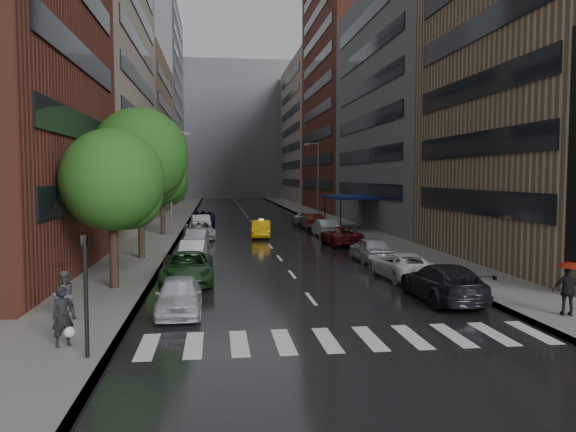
# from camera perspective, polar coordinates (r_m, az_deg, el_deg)

# --- Properties ---
(ground) EXTENTS (220.00, 220.00, 0.00)m
(ground) POSITION_cam_1_polar(r_m,az_deg,el_deg) (20.33, 4.28, -10.82)
(ground) COLOR gray
(ground) RESTS_ON ground
(road) EXTENTS (14.00, 140.00, 0.01)m
(road) POSITION_cam_1_polar(r_m,az_deg,el_deg) (69.55, -4.03, -0.23)
(road) COLOR black
(road) RESTS_ON ground
(sidewalk_left) EXTENTS (4.00, 140.00, 0.15)m
(sidewalk_left) POSITION_cam_1_polar(r_m,az_deg,el_deg) (69.62, -11.44, -0.24)
(sidewalk_left) COLOR gray
(sidewalk_left) RESTS_ON ground
(sidewalk_right) EXTENTS (4.00, 140.00, 0.15)m
(sidewalk_right) POSITION_cam_1_polar(r_m,az_deg,el_deg) (70.64, 3.28, -0.11)
(sidewalk_right) COLOR gray
(sidewalk_right) RESTS_ON ground
(crosswalk) EXTENTS (13.15, 2.80, 0.01)m
(crosswalk) POSITION_cam_1_polar(r_m,az_deg,el_deg) (18.49, 6.18, -12.32)
(crosswalk) COLOR silver
(crosswalk) RESTS_ON ground
(buildings_left) EXTENTS (8.00, 108.00, 38.00)m
(buildings_left) POSITION_cam_1_polar(r_m,az_deg,el_deg) (79.54, -15.55, 11.71)
(buildings_left) COLOR maroon
(buildings_left) RESTS_ON ground
(buildings_right) EXTENTS (8.05, 109.10, 36.00)m
(buildings_right) POSITION_cam_1_polar(r_m,az_deg,el_deg) (78.89, 6.78, 11.20)
(buildings_right) COLOR #937A5B
(buildings_right) RESTS_ON ground
(building_far) EXTENTS (40.00, 14.00, 32.00)m
(building_far) POSITION_cam_1_polar(r_m,az_deg,el_deg) (137.72, -5.71, 8.55)
(building_far) COLOR slate
(building_far) RESTS_ON ground
(tree_near) EXTENTS (4.62, 4.62, 7.37)m
(tree_near) POSITION_cam_1_polar(r_m,az_deg,el_deg) (26.47, -17.41, 3.49)
(tree_near) COLOR #382619
(tree_near) RESTS_ON ground
(tree_mid) EXTENTS (5.91, 5.91, 9.41)m
(tree_mid) POSITION_cam_1_polar(r_m,az_deg,el_deg) (35.82, -14.82, 5.90)
(tree_mid) COLOR #382619
(tree_mid) RESTS_ON ground
(tree_far) EXTENTS (4.58, 4.58, 7.30)m
(tree_far) POSITION_cam_1_polar(r_m,az_deg,el_deg) (49.95, -12.66, 3.72)
(tree_far) COLOR #382619
(tree_far) RESTS_ON ground
(taxi) EXTENTS (1.92, 4.53, 1.45)m
(taxi) POSITION_cam_1_polar(r_m,az_deg,el_deg) (47.68, -2.74, -1.34)
(taxi) COLOR #FFB40D
(taxi) RESTS_ON ground
(parked_cars_left) EXTENTS (2.91, 43.99, 1.58)m
(parked_cars_left) POSITION_cam_1_polar(r_m,az_deg,el_deg) (42.92, -9.19, -1.96)
(parked_cars_left) COLOR silver
(parked_cars_left) RESTS_ON ground
(parked_cars_right) EXTENTS (2.68, 43.18, 1.59)m
(parked_cars_right) POSITION_cam_1_polar(r_m,az_deg,el_deg) (41.25, 5.86, -2.19)
(parked_cars_right) COLOR black
(parked_cars_right) RESTS_ON ground
(ped_bag_walker) EXTENTS (0.79, 0.73, 1.81)m
(ped_bag_walker) POSITION_cam_1_polar(r_m,az_deg,el_deg) (18.23, -21.86, -9.53)
(ped_bag_walker) COLOR black
(ped_bag_walker) RESTS_ON sidewalk_left
(ped_black_umbrella) EXTENTS (1.08, 1.03, 2.09)m
(ped_black_umbrella) POSITION_cam_1_polar(r_m,az_deg,el_deg) (21.41, -21.86, -6.57)
(ped_black_umbrella) COLOR #4A4B4F
(ped_black_umbrella) RESTS_ON sidewalk_left
(ped_red_umbrella) EXTENTS (1.15, 0.82, 2.01)m
(ped_red_umbrella) POSITION_cam_1_polar(r_m,az_deg,el_deg) (22.90, 26.60, -6.16)
(ped_red_umbrella) COLOR black
(ped_red_umbrella) RESTS_ON sidewalk_right
(traffic_light) EXTENTS (0.18, 0.15, 3.45)m
(traffic_light) POSITION_cam_1_polar(r_m,az_deg,el_deg) (16.69, -19.87, -6.51)
(traffic_light) COLOR black
(traffic_light) RESTS_ON sidewalk_left
(street_lamp_left) EXTENTS (1.74, 0.22, 9.00)m
(street_lamp_left) POSITION_cam_1_polar(r_m,az_deg,el_deg) (49.39, -11.70, 3.61)
(street_lamp_left) COLOR gray
(street_lamp_left) RESTS_ON sidewalk_left
(street_lamp_right) EXTENTS (1.74, 0.22, 9.00)m
(street_lamp_right) POSITION_cam_1_polar(r_m,az_deg,el_deg) (65.30, 3.00, 3.78)
(street_lamp_right) COLOR gray
(street_lamp_right) RESTS_ON sidewalk_right
(awning) EXTENTS (4.00, 8.00, 3.12)m
(awning) POSITION_cam_1_polar(r_m,az_deg,el_deg) (55.81, 6.11, 1.91)
(awning) COLOR navy
(awning) RESTS_ON sidewalk_right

